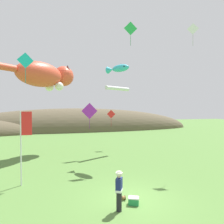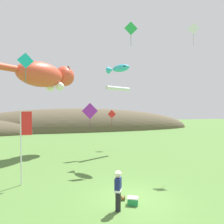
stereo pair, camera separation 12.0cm
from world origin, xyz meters
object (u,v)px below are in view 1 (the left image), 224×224
festival_attendant (119,190)px  kite_diamond_white (193,29)px  kite_fish_windsock (118,69)px  kite_giant_cat (46,75)px  kite_tube_streamer (118,88)px  kite_diamond_teal (25,61)px  kite_diamond_violet (90,111)px  festival_banner_pole (24,136)px  kite_spool (124,198)px  kite_diamond_green (131,29)px  picnic_cooler (134,201)px  kite_diamond_red (111,114)px

festival_attendant → kite_diamond_white: (7.57, 5.11, 9.77)m
festival_attendant → kite_fish_windsock: 10.66m
kite_giant_cat → kite_fish_windsock: size_ratio=3.26×
kite_tube_streamer → kite_diamond_white: (4.29, -6.21, 4.13)m
kite_diamond_teal → kite_diamond_violet: 7.67m
festival_banner_pole → kite_diamond_violet: size_ratio=1.83×
kite_spool → kite_diamond_green: (2.94, 7.03, 11.32)m
festival_banner_pole → kite_tube_streamer: 11.18m
kite_tube_streamer → kite_fish_windsock: bearing=-105.8°
picnic_cooler → kite_giant_cat: 14.78m
kite_spool → kite_diamond_white: (7.04, 4.16, 10.60)m
kite_diamond_teal → kite_diamond_red: kite_diamond_teal is taller
festival_banner_pole → kite_tube_streamer: kite_tube_streamer is taller
festival_banner_pole → kite_diamond_red: festival_banner_pole is taller
kite_diamond_teal → kite_diamond_violet: (4.73, 5.12, -3.21)m
kite_tube_streamer → festival_attendant: bearing=-106.2°
kite_tube_streamer → kite_diamond_white: size_ratio=1.67×
festival_banner_pole → kite_fish_windsock: bearing=26.8°
kite_diamond_teal → kite_diamond_green: 9.43m
kite_diamond_violet → kite_tube_streamer: bearing=22.6°
picnic_cooler → kite_tube_streamer: size_ratio=0.19×
kite_spool → kite_fish_windsock: size_ratio=0.10×
picnic_cooler → kite_fish_windsock: bearing=79.0°
picnic_cooler → kite_diamond_violet: bearing=93.9°
kite_diamond_green → kite_diamond_white: kite_diamond_green is taller
kite_giant_cat → kite_fish_windsock: kite_giant_cat is taller
festival_attendant → kite_diamond_green: size_ratio=0.86×
festival_attendant → kite_giant_cat: (-3.81, 12.20, 6.80)m
kite_giant_cat → kite_diamond_teal: kite_giant_cat is taller
kite_spool → kite_diamond_violet: bearing=92.1°
festival_attendant → kite_diamond_teal: size_ratio=0.95×
festival_attendant → kite_diamond_white: kite_diamond_white is taller
kite_tube_streamer → kite_diamond_red: kite_tube_streamer is taller
kite_fish_windsock → kite_diamond_red: kite_fish_windsock is taller
festival_attendant → picnic_cooler: size_ratio=3.06×
kite_diamond_violet → kite_diamond_white: (7.38, -4.93, 6.43)m
picnic_cooler → kite_diamond_teal: (-5.38, 4.53, 7.31)m
festival_banner_pole → kite_diamond_white: 14.48m
kite_fish_windsock → kite_diamond_green: size_ratio=1.07×
kite_diamond_white → kite_spool: bearing=-149.4°
kite_diamond_teal → kite_diamond_white: size_ratio=1.05×
kite_giant_cat → kite_diamond_red: bearing=8.2°
kite_diamond_violet → kite_diamond_white: bearing=-33.7°
festival_attendant → kite_giant_cat: 14.48m
festival_banner_pole → kite_diamond_teal: bearing=85.9°
festival_attendant → festival_banner_pole: festival_banner_pole is taller
kite_diamond_green → kite_diamond_red: bearing=94.1°
festival_banner_pole → kite_diamond_green: bearing=24.6°
festival_attendant → kite_diamond_red: size_ratio=0.95×
kite_fish_windsock → kite_diamond_teal: 7.39m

